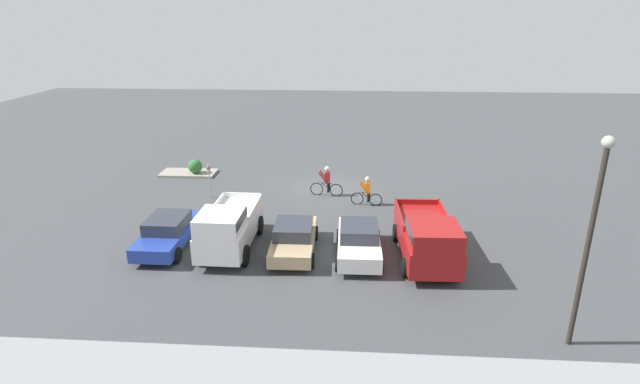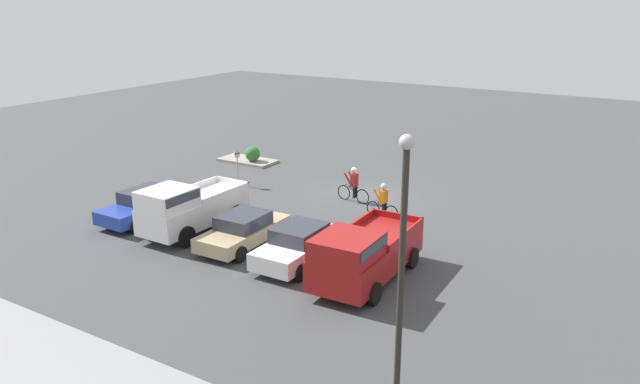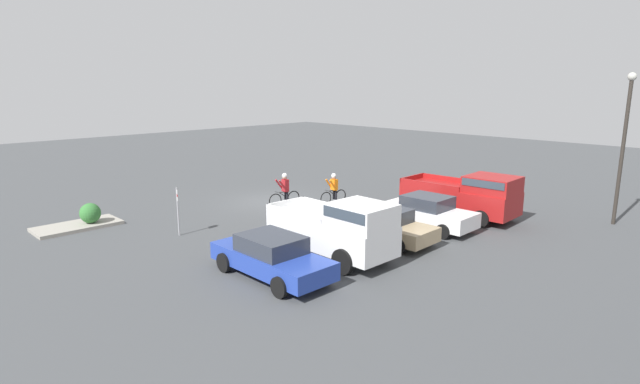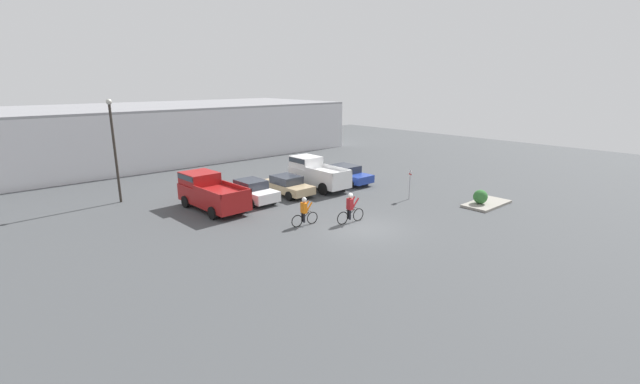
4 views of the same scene
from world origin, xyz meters
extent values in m
plane|color=#424447|center=(0.00, 0.00, 0.00)|extent=(80.00, 80.00, 0.00)
cube|color=maroon|center=(-4.40, 8.51, 0.87)|extent=(2.26, 5.41, 1.05)
cube|color=maroon|center=(-4.46, 10.11, 1.77)|extent=(1.99, 2.20, 0.74)
cube|color=#333D47|center=(-4.46, 10.11, 1.93)|extent=(2.05, 2.03, 0.33)
cube|color=maroon|center=(-5.37, 7.40, 1.52)|extent=(0.19, 3.21, 0.25)
cube|color=maroon|center=(-3.36, 7.47, 1.52)|extent=(0.19, 3.21, 0.25)
cube|color=maroon|center=(-4.32, 5.87, 1.52)|extent=(2.09, 0.15, 0.25)
cylinder|color=black|center=(-5.50, 10.13, 0.38)|extent=(0.25, 0.77, 0.76)
cylinder|color=black|center=(-3.42, 10.20, 0.38)|extent=(0.25, 0.77, 0.76)
cylinder|color=black|center=(-5.39, 6.82, 0.38)|extent=(0.25, 0.77, 0.76)
cylinder|color=black|center=(-3.31, 6.88, 0.38)|extent=(0.25, 0.77, 0.76)
cube|color=white|center=(-1.60, 8.59, 0.59)|extent=(1.81, 4.23, 0.65)
cube|color=#2D333D|center=(-1.60, 8.59, 1.18)|extent=(1.60, 1.92, 0.54)
cylinder|color=black|center=(-2.50, 9.93, 0.31)|extent=(0.19, 0.62, 0.62)
cylinder|color=black|center=(-0.75, 9.95, 0.31)|extent=(0.19, 0.62, 0.62)
cylinder|color=black|center=(-2.46, 7.23, 0.31)|extent=(0.19, 0.62, 0.62)
cylinder|color=black|center=(-0.71, 7.26, 0.31)|extent=(0.19, 0.62, 0.62)
cube|color=tan|center=(1.20, 8.40, 0.55)|extent=(1.83, 4.27, 0.56)
cube|color=#2D333D|center=(1.20, 8.40, 1.09)|extent=(1.61, 1.94, 0.53)
cylinder|color=black|center=(0.30, 9.75, 0.31)|extent=(0.19, 0.63, 0.63)
cylinder|color=black|center=(2.05, 9.78, 0.31)|extent=(0.19, 0.63, 0.63)
cylinder|color=black|center=(0.34, 7.03, 0.31)|extent=(0.19, 0.63, 0.63)
cylinder|color=black|center=(2.10, 7.06, 0.31)|extent=(0.19, 0.63, 0.63)
cube|color=white|center=(4.00, 8.14, 0.92)|extent=(1.98, 5.05, 1.05)
cube|color=white|center=(4.02, 9.65, 1.84)|extent=(1.79, 2.03, 0.80)
cube|color=#333D47|center=(4.02, 9.65, 2.02)|extent=(1.84, 1.87, 0.35)
cube|color=white|center=(3.07, 7.15, 1.57)|extent=(0.12, 3.02, 0.25)
cube|color=white|center=(4.90, 7.12, 1.57)|extent=(0.12, 3.02, 0.25)
cube|color=white|center=(3.97, 5.67, 1.57)|extent=(1.92, 0.10, 0.25)
cylinder|color=black|center=(3.06, 9.71, 0.44)|extent=(0.23, 0.88, 0.88)
cylinder|color=black|center=(4.97, 9.69, 0.44)|extent=(0.23, 0.88, 0.88)
cylinder|color=black|center=(3.02, 6.59, 0.44)|extent=(0.23, 0.88, 0.88)
cylinder|color=black|center=(4.94, 6.57, 0.44)|extent=(0.23, 0.88, 0.88)
cube|color=#233D9E|center=(6.80, 8.20, 0.57)|extent=(1.78, 4.55, 0.58)
cube|color=#2D333D|center=(6.80, 8.20, 1.14)|extent=(1.59, 2.05, 0.55)
cylinder|color=black|center=(5.93, 9.65, 0.33)|extent=(0.18, 0.66, 0.66)
cylinder|color=black|center=(7.68, 9.64, 0.33)|extent=(0.18, 0.66, 0.66)
cylinder|color=black|center=(5.91, 6.75, 0.33)|extent=(0.18, 0.66, 0.66)
cylinder|color=black|center=(7.67, 6.74, 0.33)|extent=(0.18, 0.66, 0.66)
torus|color=black|center=(0.74, 1.07, 0.35)|extent=(0.75, 0.15, 0.75)
torus|color=black|center=(-0.38, 1.22, 0.35)|extent=(0.75, 0.15, 0.75)
cylinder|color=black|center=(0.18, 1.15, 0.54)|extent=(0.58, 0.11, 0.40)
cylinder|color=black|center=(0.18, 1.15, 0.75)|extent=(0.62, 0.12, 0.04)
cylinder|color=black|center=(-0.01, 1.17, 0.54)|extent=(0.04, 0.04, 0.37)
cylinder|color=black|center=(0.60, 1.09, 0.77)|extent=(0.08, 0.46, 0.02)
cylinder|color=black|center=(0.08, 1.25, 0.49)|extent=(0.13, 0.13, 0.56)
cylinder|color=black|center=(0.06, 1.07, 0.49)|extent=(0.13, 0.13, 0.56)
cube|color=maroon|center=(0.13, 1.15, 1.09)|extent=(0.28, 0.39, 0.63)
cylinder|color=maroon|center=(0.37, 1.29, 1.09)|extent=(0.56, 0.16, 0.69)
cylinder|color=maroon|center=(0.33, 0.96, 1.09)|extent=(0.56, 0.16, 0.69)
sphere|color=tan|center=(0.15, 1.15, 1.53)|extent=(0.25, 0.25, 0.25)
sphere|color=silver|center=(0.15, 1.15, 1.59)|extent=(0.27, 0.27, 0.27)
torus|color=black|center=(-1.56, 2.44, 0.33)|extent=(0.70, 0.14, 0.70)
torus|color=black|center=(-2.55, 2.57, 0.33)|extent=(0.70, 0.14, 0.70)
cylinder|color=black|center=(-2.06, 2.50, 0.50)|extent=(0.52, 0.10, 0.37)
cylinder|color=black|center=(-2.06, 2.50, 0.69)|extent=(0.55, 0.11, 0.04)
cylinder|color=black|center=(-2.23, 2.52, 0.50)|extent=(0.04, 0.04, 0.34)
cylinder|color=black|center=(-1.68, 2.45, 0.72)|extent=(0.08, 0.46, 0.02)
cylinder|color=black|center=(-2.14, 2.60, 0.46)|extent=(0.13, 0.13, 0.52)
cylinder|color=black|center=(-2.17, 2.42, 0.46)|extent=(0.13, 0.13, 0.52)
cube|color=orange|center=(-2.10, 2.51, 1.01)|extent=(0.28, 0.39, 0.58)
cylinder|color=orange|center=(-1.88, 2.65, 1.01)|extent=(0.51, 0.15, 0.63)
cylinder|color=orange|center=(-1.93, 2.31, 1.01)|extent=(0.51, 0.15, 0.63)
sphere|color=tan|center=(-2.08, 2.50, 1.42)|extent=(0.24, 0.24, 0.24)
sphere|color=silver|center=(-2.08, 2.50, 1.48)|extent=(0.27, 0.27, 0.27)
cylinder|color=#9E9EA3|center=(6.66, 1.94, 1.03)|extent=(0.06, 0.06, 2.06)
cube|color=white|center=(6.66, 1.94, 1.73)|extent=(0.13, 0.29, 0.45)
cube|color=red|center=(6.66, 1.94, 1.73)|extent=(0.13, 0.29, 0.10)
cylinder|color=#2D2823|center=(-8.16, 14.17, 3.19)|extent=(0.16, 0.16, 6.37)
sphere|color=#B2B2A8|center=(-8.16, 14.17, 6.50)|extent=(0.36, 0.36, 0.36)
cube|color=gray|center=(9.28, -2.25, 0.07)|extent=(3.48, 1.73, 0.15)
sphere|color=#337033|center=(8.75, -2.06, 0.60)|extent=(0.90, 0.90, 0.90)
camera|label=1|loc=(-1.23, 27.83, 9.78)|focal=28.00mm
camera|label=2|loc=(-13.53, 26.59, 9.55)|focal=35.00mm
camera|label=3|loc=(16.51, 20.28, 6.23)|focal=28.00mm
camera|label=4|loc=(-16.41, -14.87, 7.79)|focal=24.00mm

